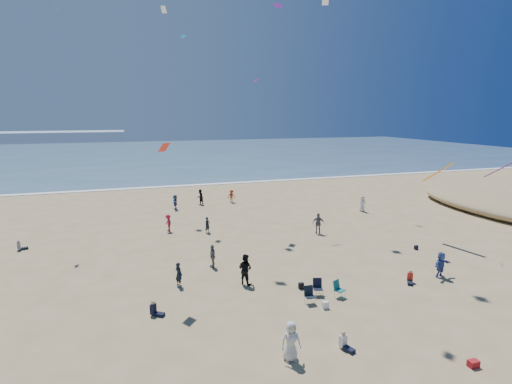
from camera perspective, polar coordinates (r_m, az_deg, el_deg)
name	(u,v)px	position (r m, az deg, el deg)	size (l,w,h in m)	color
ground	(271,377)	(17.89, 2.11, -24.91)	(220.00, 220.00, 0.00)	tan
ocean	(146,154)	(109.17, -15.50, 5.22)	(220.00, 100.00, 0.06)	#476B84
surf_line	(164,187)	(59.69, -13.02, 0.73)	(220.00, 1.20, 0.08)	white
standing_flyers	(247,229)	(34.19, -1.29, -5.29)	(34.33, 32.04, 1.95)	#304A84
seated_group	(244,299)	(22.86, -1.77, -15.10)	(26.00, 24.82, 0.84)	silver
chair_cluster	(323,291)	(23.96, 9.50, -13.75)	(2.72, 1.49, 1.00)	black
white_tote	(325,305)	(23.07, 9.88, -15.62)	(0.35, 0.20, 0.40)	white
black_backpack	(301,286)	(25.17, 6.46, -13.17)	(0.30, 0.22, 0.38)	black
cooler	(473,364)	(20.51, 28.63, -20.72)	(0.45, 0.30, 0.30)	#A4171D
navy_bag	(416,247)	(34.11, 21.90, -7.36)	(0.28, 0.18, 0.34)	black
kites_aloft	(340,50)	(30.04, 11.88, 19.27)	(38.48, 43.05, 26.88)	#EB5769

